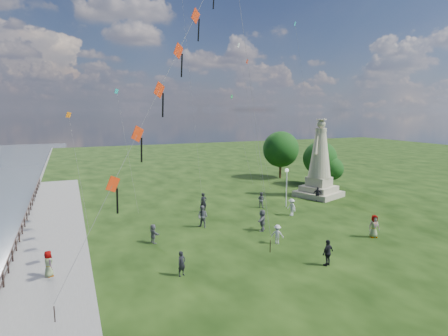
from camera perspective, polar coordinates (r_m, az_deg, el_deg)
name	(u,v)px	position (r m, az deg, el deg)	size (l,w,h in m)	color
waterfront	(32,256)	(30.22, -27.20, -11.84)	(200.00, 200.00, 1.51)	#364751
statue	(320,168)	(45.04, 14.35, 0.03)	(5.76, 5.76, 9.06)	tan
lamppost	(287,179)	(39.53, 9.52, -1.71)	(0.38, 0.38, 4.09)	silver
tree_row	(298,154)	(54.16, 11.23, 2.11)	(6.99, 12.51, 7.00)	#382314
person_0	(182,264)	(23.80, -6.47, -14.27)	(0.57, 0.38, 1.57)	black
person_1	(203,217)	(32.68, -3.27, -7.41)	(0.94, 0.58, 1.93)	#595960
person_2	(277,234)	(29.19, 8.13, -9.96)	(0.96, 0.49, 1.48)	silver
person_3	(328,253)	(25.94, 15.54, -12.33)	(1.03, 0.53, 1.76)	black
person_4	(374,226)	(32.51, 21.89, -8.23)	(0.90, 0.55, 1.84)	#595960
person_5	(153,234)	(29.54, -10.74, -9.79)	(1.39, 0.60, 1.49)	#595960
person_6	(204,202)	(37.57, -3.14, -5.26)	(0.70, 0.46, 1.93)	black
person_7	(261,200)	(39.41, 5.66, -4.82)	(0.80, 0.49, 1.64)	#595960
person_8	(292,207)	(36.82, 10.25, -5.89)	(1.07, 0.55, 1.66)	silver
person_9	(317,194)	(43.15, 14.04, -3.88)	(0.94, 0.48, 1.60)	black
person_10	(49,265)	(25.67, -25.17, -13.27)	(0.79, 0.48, 1.62)	#595960
person_11	(262,220)	(32.00, 5.86, -7.90)	(1.69, 0.73, 1.83)	#595960
red_kite_train	(168,76)	(24.79, -8.60, 13.68)	(11.92, 9.35, 19.72)	black
small_kites	(213,79)	(45.43, -1.65, 13.39)	(29.15, 17.13, 28.46)	#1BA4A7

